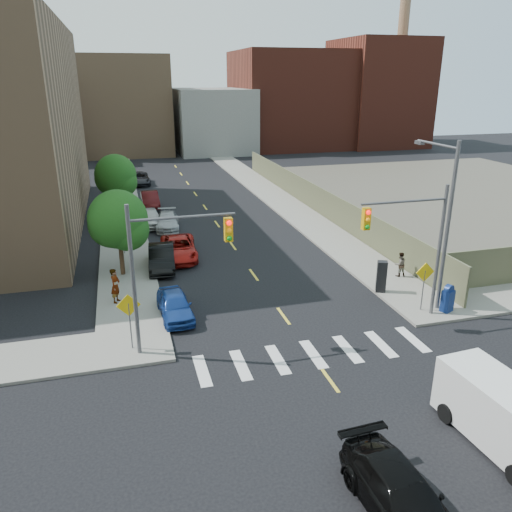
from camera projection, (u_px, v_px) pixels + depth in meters
ground at (350, 408)px, 18.97m from camera, size 160.00×160.00×0.00m
sidewalk_nw at (120, 191)px, 54.65m from camera, size 3.50×73.00×0.15m
sidewalk_ne at (256, 183)px, 58.51m from camera, size 3.50×73.00×0.15m
fence_north at (314, 198)px, 46.33m from camera, size 0.12×44.00×2.50m
gravel_lot at (468, 194)px, 53.15m from camera, size 36.00×42.00×0.06m
bg_bldg_west at (15, 118)px, 74.92m from camera, size 14.00×18.00×12.00m
bg_bldg_midwest at (124, 105)px, 80.22m from camera, size 14.00×16.00×15.00m
bg_bldg_center at (212, 120)px, 82.75m from camera, size 12.00×16.00×10.00m
bg_bldg_east at (289, 100)px, 87.04m from camera, size 18.00×18.00×16.00m
bg_bldg_fareast at (377, 93)px, 88.87m from camera, size 14.00×16.00×18.00m
smokestack at (400, 63)px, 88.17m from camera, size 1.80×1.80×28.00m
signal_nw at (168, 258)px, 21.38m from camera, size 4.59×0.30×7.00m
signal_ne at (414, 236)px, 24.37m from camera, size 4.59×0.30×7.00m
streetlight_ne at (444, 215)px, 25.50m from camera, size 0.25×3.70×9.00m
warn_sign_nw at (129, 312)px, 22.24m from camera, size 1.06×0.06×2.83m
warn_sign_ne at (424, 278)px, 25.99m from camera, size 1.06×0.06×2.83m
warn_sign_midwest at (122, 228)px, 34.49m from camera, size 1.06×0.06×2.83m
tree_west_near at (118, 223)px, 30.34m from camera, size 3.66×3.64×5.52m
tree_west_far at (116, 177)px, 43.95m from camera, size 3.66×3.64×5.52m
parked_car_blue at (175, 305)px, 25.92m from camera, size 1.80×4.04×1.35m
parked_car_black at (162, 257)px, 32.48m from camera, size 1.97×4.74×1.52m
parked_car_red at (178, 248)px, 34.36m from camera, size 2.76×5.38×1.45m
parked_car_silver at (167, 221)px, 41.07m from camera, size 2.25×4.64×1.30m
parked_car_white at (150, 218)px, 41.74m from camera, size 2.03×4.42×1.47m
parked_car_maroon at (150, 200)px, 47.82m from camera, size 1.64×4.50×1.47m
parked_car_grey at (139, 178)px, 57.93m from camera, size 2.41×5.05×1.39m
black_sedan at (402, 498)px, 14.04m from camera, size 2.22×4.93×1.40m
cargo_van at (501, 413)px, 16.83m from camera, size 2.35×5.06×2.26m
mailbox at (448, 298)px, 26.21m from camera, size 0.76×0.69×1.52m
payphone at (381, 277)px, 28.55m from camera, size 0.68×0.63×1.85m
pedestrian_west at (115, 286)px, 27.20m from camera, size 0.71×0.84×1.95m
pedestrian_east at (400, 264)px, 30.84m from camera, size 0.76×0.60×1.55m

